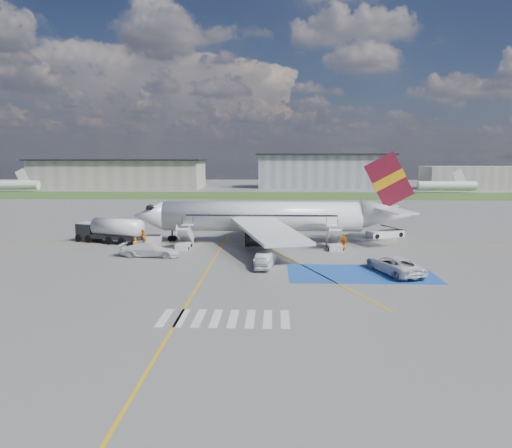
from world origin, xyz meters
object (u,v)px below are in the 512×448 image
object	(u,v)px
fuel_tanker	(110,232)
van_white_a	(394,262)
car_silver_b	(265,259)
van_white_b	(150,248)
airliner	(273,216)
car_silver_a	(261,262)
gpu_cart	(154,241)
belt_loader	(386,234)

from	to	relation	value
fuel_tanker	van_white_a	distance (m)	36.83
car_silver_b	van_white_b	world-z (taller)	van_white_b
airliner	van_white_a	size ratio (longest dim) A/B	6.14
van_white_a	car_silver_a	bearing A→B (deg)	-21.94
gpu_cart	fuel_tanker	bearing A→B (deg)	151.35
belt_loader	car_silver_a	bearing A→B (deg)	-154.05
belt_loader	gpu_cart	bearing A→B (deg)	171.36
belt_loader	van_white_b	distance (m)	33.35
airliner	car_silver_a	distance (m)	16.61
car_silver_b	gpu_cart	bearing A→B (deg)	-28.38
fuel_tanker	belt_loader	size ratio (longest dim) A/B	1.64
gpu_cart	car_silver_a	distance (m)	18.18
car_silver_b	van_white_a	size ratio (longest dim) A/B	0.76
airliner	van_white_a	distance (m)	21.33
car_silver_b	car_silver_a	bearing A→B (deg)	79.18
car_silver_a	car_silver_b	world-z (taller)	car_silver_b
car_silver_b	fuel_tanker	bearing A→B (deg)	-24.66
airliner	car_silver_b	size ratio (longest dim) A/B	8.06
gpu_cart	belt_loader	bearing A→B (deg)	11.82
fuel_tanker	car_silver_a	world-z (taller)	fuel_tanker
belt_loader	car_silver_b	size ratio (longest dim) A/B	1.30
airliner	gpu_cart	world-z (taller)	airliner
airliner	fuel_tanker	xyz separation A→B (m)	(-21.35, -1.51, -2.03)
van_white_b	car_silver_b	bearing A→B (deg)	-104.54
car_silver_b	van_white_a	distance (m)	12.77
airliner	van_white_a	world-z (taller)	airliner
belt_loader	airliner	bearing A→B (deg)	171.20
airliner	car_silver_a	size ratio (longest dim) A/B	9.26
airliner	gpu_cart	size ratio (longest dim) A/B	19.11
airliner	fuel_tanker	bearing A→B (deg)	-175.96
gpu_cart	car_silver_a	world-z (taller)	gpu_cart
van_white_b	fuel_tanker	bearing A→B (deg)	44.33
gpu_cart	van_white_a	size ratio (longest dim) A/B	0.32
fuel_tanker	car_silver_b	distance (m)	24.70
airliner	belt_loader	distance (m)	16.72
gpu_cart	van_white_b	xyz separation A→B (m)	(1.01, -6.15, 0.30)
belt_loader	car_silver_b	bearing A→B (deg)	-154.96
gpu_cart	car_silver_b	xyz separation A→B (m)	(14.13, -10.77, 0.06)
fuel_tanker	airliner	bearing A→B (deg)	25.02
van_white_b	belt_loader	bearing A→B (deg)	-58.17
airliner	van_white_b	xyz separation A→B (m)	(-13.91, -10.55, -2.40)
fuel_tanker	car_silver_a	size ratio (longest dim) A/B	2.45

